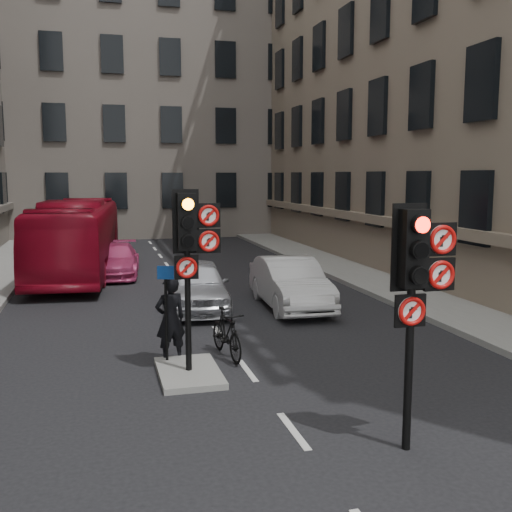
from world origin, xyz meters
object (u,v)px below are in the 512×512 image
signal_far (191,241)px  car_pink (116,260)px  info_sign (166,300)px  car_silver (197,285)px  signal_near (418,274)px  bus_red (77,238)px  car_white (290,283)px  motorcycle (227,333)px  motorcyclist (170,319)px

signal_far → car_pink: 12.73m
info_sign → car_silver: bearing=88.7°
signal_near → info_sign: (-3.04, 4.74, -1.17)m
signal_far → signal_near: bearing=-57.0°
signal_near → bus_red: bearing=106.9°
car_white → bus_red: 9.97m
car_pink → bus_red: bus_red is taller
motorcycle → info_sign: 1.61m
car_pink → motorcyclist: motorcyclist is taller
signal_far → info_sign: signal_far is taller
signal_near → motorcycle: (-1.71, 5.01, -2.05)m
signal_near → car_silver: 10.11m
car_silver → motorcyclist: (-1.35, -4.81, 0.19)m
signal_near → motorcyclist: 6.03m
car_pink → signal_near: bearing=-72.2°
signal_far → motorcycle: (0.89, 1.01, -2.17)m
car_white → motorcycle: (-2.87, -4.37, -0.21)m
car_silver → car_pink: 7.04m
bus_red → info_sign: 12.48m
car_pink → motorcyclist: 11.53m
signal_near → car_white: (1.16, 9.38, -1.83)m
car_silver → motorcycle: car_silver is taller
info_sign → car_white: bearing=62.7°
signal_near → motorcyclist: bearing=120.3°
bus_red → motorcyclist: 12.24m
signal_far → motorcycle: bearing=48.5°
car_white → car_silver: bearing=173.0°
car_silver → motorcyclist: bearing=-100.5°
signal_near → info_sign: 5.75m
motorcyclist → info_sign: 0.57m
motorcyclist → bus_red: bearing=-96.5°
motorcyclist → motorcycle: bearing=162.9°
car_white → motorcycle: car_white is taller
motorcyclist → signal_far: bearing=90.8°
car_silver → motorcycle: size_ratio=2.41×
car_white → motorcycle: 5.23m
car_silver → motorcyclist: motorcyclist is taller
signal_far → motorcyclist: signal_far is taller
signal_near → motorcycle: bearing=108.8°
signal_far → bus_red: size_ratio=0.33×
car_silver → bus_red: bus_red is taller
signal_far → bus_red: 13.34m
motorcycle → info_sign: (-1.33, -0.27, 0.88)m
motorcycle → motorcyclist: (-1.22, 0.00, 0.39)m
car_silver → motorcycle: 4.82m
signal_near → motorcycle: 5.67m
car_silver → car_white: size_ratio=0.95×
car_silver → motorcycle: bearing=-86.4°
signal_far → bus_red: (-2.59, 13.03, -1.20)m
car_white → info_sign: 6.29m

